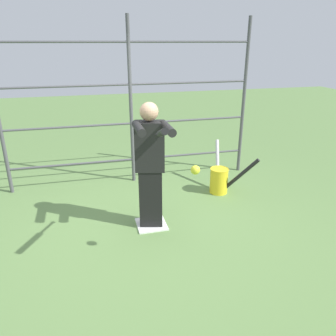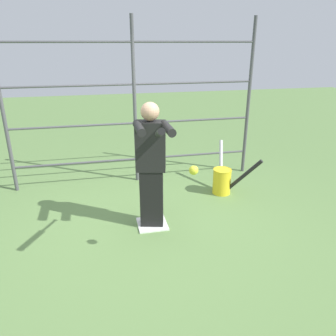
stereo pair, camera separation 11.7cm
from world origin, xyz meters
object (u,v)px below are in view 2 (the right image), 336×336
Objects in this scene: baseball_bat_swinging at (159,133)px; bat_bucket at (223,180)px; batter at (151,163)px; softball_in_flight at (194,170)px.

baseball_bat_swinging reaches higher than bat_bucket.
batter is at bearing -94.08° from baseball_bat_swinging.
softball_in_flight is at bearing 58.74° from bat_bucket.
baseball_bat_swinging is 8.77× the size of softball_in_flight.
bat_bucket is at bearing -149.57° from batter.
batter is 1.01m from softball_in_flight.
softball_in_flight reaches higher than bat_bucket.
bat_bucket is at bearing -121.26° from softball_in_flight.
softball_in_flight is at bearing 177.87° from baseball_bat_swinging.
softball_in_flight is 2.21m from bat_bucket.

